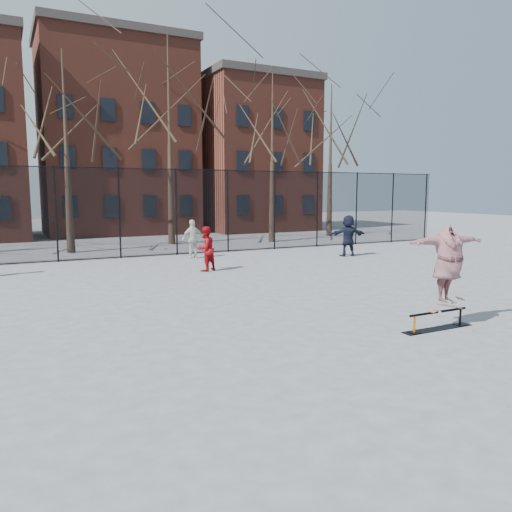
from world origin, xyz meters
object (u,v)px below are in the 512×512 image
bystander_white (193,239)px  skate_rail (438,322)px  skater (448,267)px  bystander_navy (348,236)px  skateboard (446,307)px  bystander_red (206,249)px

bystander_white → skate_rail: bearing=90.2°
skater → bystander_navy: 12.14m
bystander_navy → skateboard: bearing=76.8°
skater → bystander_white: 13.37m
skate_rail → bystander_navy: 12.26m
skate_rail → bystander_red: (-1.61, 9.69, 0.68)m
bystander_white → bystander_red: bearing=74.4°
skateboard → skater: skater is taller
skater → bystander_white: (-1.03, 13.32, -0.48)m
bystander_navy → bystander_red: bearing=22.5°
skate_rail → skater: bearing=0.0°
bystander_red → skater: bearing=76.0°
skateboard → bystander_white: 13.36m
skate_rail → bystander_red: size_ratio=1.10×
skate_rail → bystander_navy: size_ratio=0.97×
skate_rail → skateboard: skateboard is taller
skate_rail → bystander_white: (-0.81, 13.32, 0.70)m
skateboard → skater: (0.00, 0.00, 0.89)m
bystander_white → skater: bearing=91.2°
bystander_navy → bystander_white: bearing=-7.0°
skater → bystander_red: skater is taller
skateboard → bystander_navy: size_ratio=0.45×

